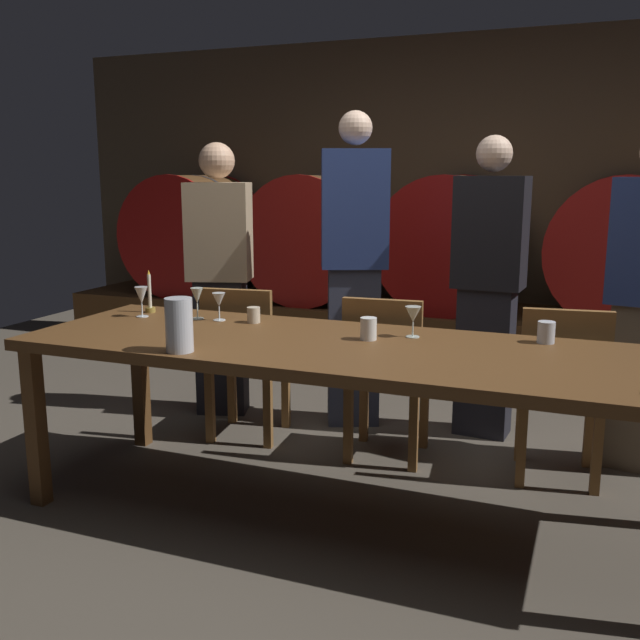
{
  "coord_description": "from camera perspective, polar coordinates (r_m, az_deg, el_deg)",
  "views": [
    {
      "loc": [
        0.97,
        -2.95,
        1.48
      ],
      "look_at": [
        -0.16,
        -0.07,
        0.85
      ],
      "focal_mm": 40.33,
      "sensor_mm": 36.0,
      "label": 1
    }
  ],
  "objects": [
    {
      "name": "wine_barrel_right",
      "position": [
        5.2,
        22.89,
        5.2
      ],
      "size": [
        0.98,
        0.78,
        0.98
      ],
      "color": "brown",
      "rests_on": "barrel_shelf"
    },
    {
      "name": "wine_barrel_left",
      "position": [
        5.59,
        -0.23,
        6.48
      ],
      "size": [
        0.98,
        0.78,
        0.98
      ],
      "color": "#513319",
      "rests_on": "barrel_shelf"
    },
    {
      "name": "chair_right",
      "position": [
        3.63,
        18.6,
        -5.01
      ],
      "size": [
        0.45,
        0.45,
        0.88
      ],
      "rotation": [
        0.0,
        0.0,
        3.27
      ],
      "color": "brown",
      "rests_on": "ground"
    },
    {
      "name": "cup_far_left",
      "position": [
        3.47,
        -5.29,
        0.4
      ],
      "size": [
        0.06,
        0.06,
        0.08
      ],
      "primitive_type": "cylinder",
      "color": "beige",
      "rests_on": "dining_table"
    },
    {
      "name": "chair_center",
      "position": [
        3.72,
        5.21,
        -4.02
      ],
      "size": [
        0.43,
        0.43,
        0.88
      ],
      "rotation": [
        0.0,
        0.0,
        3.22
      ],
      "color": "brown",
      "rests_on": "ground"
    },
    {
      "name": "wine_barrel_center",
      "position": [
        5.3,
        10.47,
        6.01
      ],
      "size": [
        0.98,
        0.78,
        0.98
      ],
      "color": "brown",
      "rests_on": "barrel_shelf"
    },
    {
      "name": "barrel_shelf",
      "position": [
        5.41,
        10.49,
        -1.79
      ],
      "size": [
        6.19,
        0.9,
        0.51
      ],
      "primitive_type": "cube",
      "color": "brown",
      "rests_on": "ground"
    },
    {
      "name": "cup_center_right",
      "position": [
        3.19,
        17.51,
        -0.94
      ],
      "size": [
        0.07,
        0.07,
        0.09
      ],
      "primitive_type": "cylinder",
      "color": "silver",
      "rests_on": "dining_table"
    },
    {
      "name": "guest_center_right",
      "position": [
        4.14,
        13.19,
        2.62
      ],
      "size": [
        0.4,
        0.27,
        1.69
      ],
      "rotation": [
        0.0,
        0.0,
        3.07
      ],
      "color": "black",
      "rests_on": "ground"
    },
    {
      "name": "wine_barrel_far_left",
      "position": [
        6.08,
        -9.91,
        6.72
      ],
      "size": [
        0.98,
        0.78,
        0.98
      ],
      "color": "#513319",
      "rests_on": "barrel_shelf"
    },
    {
      "name": "chair_left",
      "position": [
        4.03,
        -6.09,
        -2.83
      ],
      "size": [
        0.45,
        0.45,
        0.88
      ],
      "rotation": [
        0.0,
        0.0,
        3.27
      ],
      "color": "brown",
      "rests_on": "ground"
    },
    {
      "name": "wine_glass_far_left",
      "position": [
        3.7,
        -13.99,
        1.84
      ],
      "size": [
        0.06,
        0.06,
        0.15
      ],
      "color": "white",
      "rests_on": "dining_table"
    },
    {
      "name": "back_wall",
      "position": [
        5.82,
        11.91,
        9.05
      ],
      "size": [
        6.87,
        0.24,
        2.51
      ],
      "primitive_type": "cube",
      "color": "brown",
      "rests_on": "ground"
    },
    {
      "name": "cup_center_left",
      "position": [
        3.11,
        3.87,
        -0.69
      ],
      "size": [
        0.07,
        0.07,
        0.1
      ],
      "primitive_type": "cylinder",
      "color": "white",
      "rests_on": "dining_table"
    },
    {
      "name": "ground_plane",
      "position": [
        3.45,
        2.96,
        -13.99
      ],
      "size": [
        8.94,
        8.94,
        0.0
      ],
      "primitive_type": "plane",
      "color": "#4C443A"
    },
    {
      "name": "wine_glass_center_left",
      "position": [
        3.59,
        -9.74,
        1.82
      ],
      "size": [
        0.06,
        0.06,
        0.16
      ],
      "color": "silver",
      "rests_on": "dining_table"
    },
    {
      "name": "guest_far_left",
      "position": [
        4.46,
        -7.94,
        3.35
      ],
      "size": [
        0.43,
        0.34,
        1.67
      ],
      "rotation": [
        0.0,
        0.0,
        3.44
      ],
      "color": "black",
      "rests_on": "ground"
    },
    {
      "name": "wine_glass_center_right",
      "position": [
        3.53,
        -8.03,
        1.52
      ],
      "size": [
        0.06,
        0.06,
        0.14
      ],
      "color": "white",
      "rests_on": "dining_table"
    },
    {
      "name": "guest_center_left",
      "position": [
        4.21,
        2.72,
        4.12
      ],
      "size": [
        0.44,
        0.37,
        1.83
      ],
      "rotation": [
        0.0,
        0.0,
        3.54
      ],
      "color": "#33384C",
      "rests_on": "ground"
    },
    {
      "name": "wine_glass_far_right",
      "position": [
        3.17,
        7.4,
        0.37
      ],
      "size": [
        0.07,
        0.07,
        0.14
      ],
      "color": "silver",
      "rests_on": "dining_table"
    },
    {
      "name": "candle_center",
      "position": [
        3.82,
        -13.34,
        1.54
      ],
      "size": [
        0.05,
        0.05,
        0.22
      ],
      "color": "olive",
      "rests_on": "dining_table"
    },
    {
      "name": "dining_table",
      "position": [
        3.04,
        2.31,
        -3.11
      ],
      "size": [
        2.86,
        0.91,
        0.78
      ],
      "color": "brown",
      "rests_on": "ground"
    },
    {
      "name": "pitcher",
      "position": [
        2.94,
        -11.12,
        -0.39
      ],
      "size": [
        0.11,
        0.11,
        0.22
      ],
      "color": "silver",
      "rests_on": "dining_table"
    }
  ]
}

